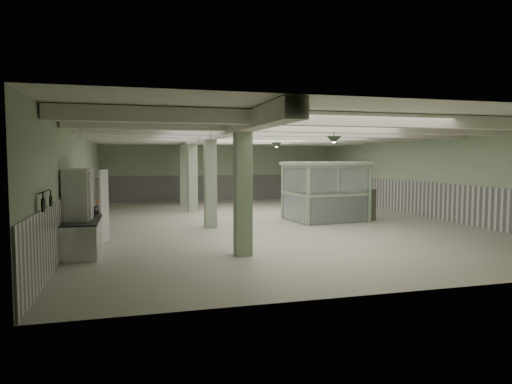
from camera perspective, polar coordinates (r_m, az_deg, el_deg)
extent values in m
plane|color=beige|center=(18.32, 1.54, -3.67)|extent=(20.00, 20.00, 0.00)
cube|color=white|center=(18.18, 1.56, 7.64)|extent=(14.00, 20.00, 0.02)
cube|color=#A8BC96|center=(27.88, -4.42, 2.72)|extent=(14.00, 0.02, 3.60)
cube|color=#A8BC96|center=(9.08, 20.15, -0.50)|extent=(14.00, 0.02, 3.60)
cube|color=#A8BC96|center=(17.47, -21.01, 1.60)|extent=(0.02, 20.00, 3.60)
cube|color=#A8BC96|center=(21.27, 19.92, 2.04)|extent=(0.02, 20.00, 3.60)
cube|color=silver|center=(17.54, -20.84, -1.82)|extent=(0.05, 19.90, 1.50)
cube|color=silver|center=(21.32, 19.79, -0.78)|extent=(0.05, 19.90, 1.50)
cube|color=silver|center=(27.90, -4.40, 0.57)|extent=(13.90, 0.05, 1.50)
cube|color=white|center=(17.61, -6.31, 7.02)|extent=(0.45, 19.90, 0.40)
cube|color=white|center=(11.22, 12.86, 8.78)|extent=(13.90, 0.35, 0.32)
cube|color=white|center=(13.47, 7.79, 8.05)|extent=(13.90, 0.35, 0.32)
cube|color=white|center=(15.80, 4.21, 7.50)|extent=(13.90, 0.35, 0.32)
cube|color=white|center=(18.17, 1.56, 7.08)|extent=(13.90, 0.35, 0.32)
cube|color=white|center=(20.57, -0.47, 6.74)|extent=(13.90, 0.35, 0.32)
cube|color=white|center=(23.00, -2.08, 6.47)|extent=(13.90, 0.35, 0.32)
cube|color=white|center=(25.44, -3.37, 6.24)|extent=(13.90, 0.35, 0.32)
cube|color=#93AA89|center=(11.72, -1.66, 0.75)|extent=(0.42, 0.42, 3.60)
cube|color=#93AA89|center=(16.62, -5.73, 1.74)|extent=(0.42, 0.42, 3.60)
cube|color=#93AA89|center=(21.56, -7.94, 2.28)|extent=(0.42, 0.42, 3.60)
cube|color=#93AA89|center=(25.53, -9.09, 2.55)|extent=(0.42, 0.42, 3.60)
cylinder|color=black|center=(9.93, -24.95, 0.04)|extent=(0.02, 1.20, 0.02)
cone|color=#283629|center=(13.66, 9.72, 6.43)|extent=(0.44, 0.44, 0.22)
cone|color=#283629|center=(18.78, 2.58, 5.85)|extent=(0.44, 0.44, 0.22)
cone|color=#283629|center=(23.59, -1.17, 5.51)|extent=(0.44, 0.44, 0.22)
cube|color=silver|center=(14.31, -20.33, -4.36)|extent=(0.87, 5.18, 0.88)
cube|color=black|center=(14.26, -20.37, -2.57)|extent=(0.91, 5.22, 0.04)
cylinder|color=#B2B2B7|center=(16.38, -19.25, -1.49)|extent=(0.30, 0.30, 0.10)
cylinder|color=black|center=(9.50, -25.06, -1.47)|extent=(0.04, 0.27, 0.27)
cylinder|color=black|center=(10.34, -24.27, -1.02)|extent=(0.03, 0.24, 0.24)
cube|color=silver|center=(13.51, -21.14, -1.93)|extent=(0.62, 2.46, 2.26)
cube|color=silver|center=(12.92, -19.90, -2.16)|extent=(0.06, 0.92, 2.16)
cube|color=silver|center=(14.14, -19.02, -1.62)|extent=(0.23, 0.92, 2.16)
cube|color=silver|center=(12.92, -19.72, -2.16)|extent=(0.02, 0.05, 0.30)
cube|color=silver|center=(14.04, -19.37, -1.66)|extent=(0.02, 0.05, 0.30)
cube|color=#8FA987|center=(17.06, 6.54, -0.48)|extent=(0.13, 0.13, 2.25)
cube|color=#8FA987|center=(19.07, 3.41, 0.03)|extent=(0.13, 0.13, 2.25)
cube|color=#8FA987|center=(18.46, 13.97, -0.23)|extent=(0.13, 0.13, 2.25)
cube|color=#8FA987|center=(20.33, 10.34, 0.23)|extent=(0.13, 0.13, 2.25)
cube|color=#8FA987|center=(18.64, 8.65, 3.53)|extent=(3.18, 2.78, 0.12)
cube|color=silver|center=(17.77, 10.38, -2.19)|extent=(2.49, 0.31, 1.05)
cube|color=silver|center=(17.68, 10.43, 1.77)|extent=(2.49, 0.31, 1.22)
cube|color=silver|center=(19.71, 6.97, -1.53)|extent=(2.49, 0.31, 1.05)
cube|color=silver|center=(19.63, 7.01, 2.04)|extent=(2.49, 0.31, 1.22)
cube|color=silver|center=(18.11, 4.88, -2.02)|extent=(0.26, 2.04, 1.05)
cube|color=silver|center=(18.02, 4.90, 1.87)|extent=(0.26, 2.04, 1.22)
cube|color=silver|center=(19.44, 12.04, -1.67)|extent=(0.26, 2.04, 1.05)
cube|color=silver|center=(19.35, 12.10, 1.95)|extent=(0.26, 2.04, 1.22)
cube|color=#56584A|center=(19.21, 13.78, -1.51)|extent=(0.48, 0.63, 1.27)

